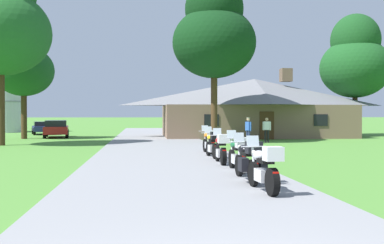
{
  "coord_description": "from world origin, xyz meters",
  "views": [
    {
      "loc": [
        -1.02,
        -4.1,
        1.91
      ],
      "look_at": [
        1.74,
        21.92,
        1.46
      ],
      "focal_mm": 43.65,
      "sensor_mm": 36.0,
      "label": 1
    }
  ],
  "objects_px": {
    "tree_left_near": "(0,21)",
    "tree_by_lodge_front": "(214,33)",
    "motorcycle_black_second_in_row": "(248,161)",
    "motorcycle_red_fourth_in_row": "(221,149)",
    "bystander_white_shirt_near_lodge": "(267,129)",
    "bystander_blue_shirt_beside_signpost": "(248,129)",
    "metal_silo_distant": "(4,97)",
    "motorcycle_orange_farthest_in_row": "(209,142)",
    "parked_red_suv_far_left": "(56,128)",
    "parked_navy_sedan_far_left": "(43,128)",
    "motorcycle_green_third_in_row": "(238,154)",
    "motorcycle_yellow_fifth_in_row": "(213,144)",
    "tree_left_far": "(24,64)",
    "motorcycle_silver_nearest_to_camera": "(264,168)",
    "tree_right_of_lodge": "(355,60)"
  },
  "relations": [
    {
      "from": "bystander_white_shirt_near_lodge",
      "to": "parked_red_suv_far_left",
      "type": "relative_size",
      "value": 0.35
    },
    {
      "from": "tree_by_lodge_front",
      "to": "tree_right_of_lodge",
      "type": "bearing_deg",
      "value": 30.59
    },
    {
      "from": "motorcycle_green_third_in_row",
      "to": "motorcycle_orange_farthest_in_row",
      "type": "relative_size",
      "value": 1.0
    },
    {
      "from": "tree_left_near",
      "to": "metal_silo_distant",
      "type": "relative_size",
      "value": 1.54
    },
    {
      "from": "tree_left_near",
      "to": "metal_silo_distant",
      "type": "bearing_deg",
      "value": 105.44
    },
    {
      "from": "motorcycle_green_third_in_row",
      "to": "motorcycle_orange_farthest_in_row",
      "type": "distance_m",
      "value": 6.84
    },
    {
      "from": "bystander_blue_shirt_beside_signpost",
      "to": "parked_red_suv_far_left",
      "type": "xyz_separation_m",
      "value": [
        -13.75,
        9.57,
        -0.17
      ]
    },
    {
      "from": "bystander_blue_shirt_beside_signpost",
      "to": "tree_by_lodge_front",
      "type": "bearing_deg",
      "value": -159.92
    },
    {
      "from": "parked_navy_sedan_far_left",
      "to": "metal_silo_distant",
      "type": "bearing_deg",
      "value": 115.36
    },
    {
      "from": "motorcycle_black_second_in_row",
      "to": "parked_navy_sedan_far_left",
      "type": "distance_m",
      "value": 34.72
    },
    {
      "from": "motorcycle_orange_farthest_in_row",
      "to": "tree_right_of_lodge",
      "type": "distance_m",
      "value": 24.25
    },
    {
      "from": "motorcycle_silver_nearest_to_camera",
      "to": "motorcycle_yellow_fifth_in_row",
      "type": "xyz_separation_m",
      "value": [
        0.09,
        8.78,
        0.0
      ]
    },
    {
      "from": "motorcycle_silver_nearest_to_camera",
      "to": "tree_left_near",
      "type": "relative_size",
      "value": 0.18
    },
    {
      "from": "motorcycle_orange_farthest_in_row",
      "to": "parked_red_suv_far_left",
      "type": "distance_m",
      "value": 20.01
    },
    {
      "from": "motorcycle_silver_nearest_to_camera",
      "to": "bystander_white_shirt_near_lodge",
      "type": "relative_size",
      "value": 1.25
    },
    {
      "from": "motorcycle_red_fourth_in_row",
      "to": "bystander_white_shirt_near_lodge",
      "type": "bearing_deg",
      "value": 68.58
    },
    {
      "from": "tree_by_lodge_front",
      "to": "parked_navy_sedan_far_left",
      "type": "xyz_separation_m",
      "value": [
        -14.14,
        14.0,
        -6.74
      ]
    },
    {
      "from": "bystander_white_shirt_near_lodge",
      "to": "bystander_blue_shirt_beside_signpost",
      "type": "bearing_deg",
      "value": -133.54
    },
    {
      "from": "bystander_white_shirt_near_lodge",
      "to": "parked_red_suv_far_left",
      "type": "bearing_deg",
      "value": 165.09
    },
    {
      "from": "bystander_blue_shirt_beside_signpost",
      "to": "parked_navy_sedan_far_left",
      "type": "bearing_deg",
      "value": -161.99
    },
    {
      "from": "motorcycle_orange_farthest_in_row",
      "to": "tree_right_of_lodge",
      "type": "relative_size",
      "value": 0.19
    },
    {
      "from": "motorcycle_yellow_fifth_in_row",
      "to": "tree_left_near",
      "type": "height_order",
      "value": "tree_left_near"
    },
    {
      "from": "tree_left_far",
      "to": "parked_navy_sedan_far_left",
      "type": "height_order",
      "value": "tree_left_far"
    },
    {
      "from": "motorcycle_black_second_in_row",
      "to": "motorcycle_orange_farthest_in_row",
      "type": "distance_m",
      "value": 9.02
    },
    {
      "from": "bystander_blue_shirt_beside_signpost",
      "to": "tree_left_near",
      "type": "xyz_separation_m",
      "value": [
        -15.33,
        0.08,
        6.61
      ]
    },
    {
      "from": "tree_by_lodge_front",
      "to": "metal_silo_distant",
      "type": "xyz_separation_m",
      "value": [
        -19.4,
        20.11,
        -3.62
      ]
    },
    {
      "from": "motorcycle_green_third_in_row",
      "to": "parked_navy_sedan_far_left",
      "type": "bearing_deg",
      "value": 110.61
    },
    {
      "from": "tree_left_near",
      "to": "tree_by_lodge_front",
      "type": "relative_size",
      "value": 1.04
    },
    {
      "from": "motorcycle_silver_nearest_to_camera",
      "to": "metal_silo_distant",
      "type": "height_order",
      "value": "metal_silo_distant"
    },
    {
      "from": "motorcycle_red_fourth_in_row",
      "to": "motorcycle_yellow_fifth_in_row",
      "type": "height_order",
      "value": "same"
    },
    {
      "from": "tree_left_near",
      "to": "motorcycle_red_fourth_in_row",
      "type": "bearing_deg",
      "value": -46.93
    },
    {
      "from": "bystander_white_shirt_near_lodge",
      "to": "metal_silo_distant",
      "type": "distance_m",
      "value": 31.12
    },
    {
      "from": "motorcycle_yellow_fifth_in_row",
      "to": "tree_left_far",
      "type": "xyz_separation_m",
      "value": [
        -12.03,
        17.45,
        5.16
      ]
    },
    {
      "from": "bystander_white_shirt_near_lodge",
      "to": "bystander_blue_shirt_beside_signpost",
      "type": "distance_m",
      "value": 1.72
    },
    {
      "from": "motorcycle_silver_nearest_to_camera",
      "to": "metal_silo_distant",
      "type": "distance_m",
      "value": 44.18
    },
    {
      "from": "motorcycle_red_fourth_in_row",
      "to": "tree_left_far",
      "type": "height_order",
      "value": "tree_left_far"
    },
    {
      "from": "tree_left_far",
      "to": "parked_navy_sedan_far_left",
      "type": "relative_size",
      "value": 1.94
    },
    {
      "from": "motorcycle_red_fourth_in_row",
      "to": "tree_by_lodge_front",
      "type": "relative_size",
      "value": 0.19
    },
    {
      "from": "metal_silo_distant",
      "to": "parked_red_suv_far_left",
      "type": "bearing_deg",
      "value": -58.31
    },
    {
      "from": "bystander_blue_shirt_beside_signpost",
      "to": "metal_silo_distant",
      "type": "distance_m",
      "value": 30.7
    },
    {
      "from": "motorcycle_orange_farthest_in_row",
      "to": "tree_left_far",
      "type": "distance_m",
      "value": 20.26
    },
    {
      "from": "motorcycle_yellow_fifth_in_row",
      "to": "tree_right_of_lodge",
      "type": "distance_m",
      "value": 25.92
    },
    {
      "from": "motorcycle_silver_nearest_to_camera",
      "to": "metal_silo_distant",
      "type": "bearing_deg",
      "value": 109.67
    },
    {
      "from": "parked_navy_sedan_far_left",
      "to": "tree_by_lodge_front",
      "type": "bearing_deg",
      "value": -60.13
    },
    {
      "from": "tree_left_far",
      "to": "motorcycle_green_third_in_row",
      "type": "bearing_deg",
      "value": -61.29
    },
    {
      "from": "tree_left_near",
      "to": "parked_red_suv_far_left",
      "type": "distance_m",
      "value": 11.78
    },
    {
      "from": "motorcycle_black_second_in_row",
      "to": "tree_by_lodge_front",
      "type": "relative_size",
      "value": 0.19
    },
    {
      "from": "motorcycle_green_third_in_row",
      "to": "motorcycle_yellow_fifth_in_row",
      "type": "bearing_deg",
      "value": 89.71
    },
    {
      "from": "bystander_blue_shirt_beside_signpost",
      "to": "tree_right_of_lodge",
      "type": "bearing_deg",
      "value": 102.41
    },
    {
      "from": "tree_left_far",
      "to": "tree_by_lodge_front",
      "type": "height_order",
      "value": "tree_by_lodge_front"
    }
  ]
}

